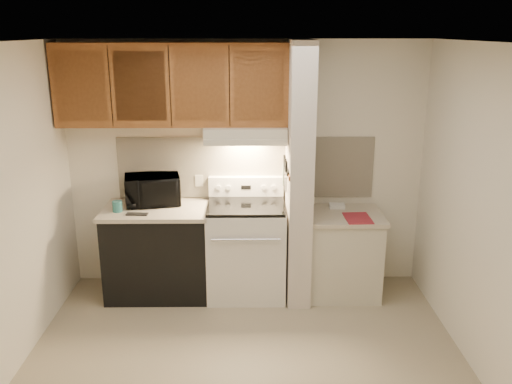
{
  "coord_description": "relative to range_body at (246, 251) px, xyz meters",
  "views": [
    {
      "loc": [
        0.04,
        -3.86,
        2.59
      ],
      "look_at": [
        0.09,
        0.75,
        1.2
      ],
      "focal_mm": 38.0,
      "sensor_mm": 36.0,
      "label": 1
    }
  ],
  "objects": [
    {
      "name": "range_knob_right_outer",
      "position": [
        0.28,
        0.24,
        0.59
      ],
      "size": [
        0.05,
        0.02,
        0.05
      ],
      "primitive_type": "cylinder",
      "rotation": [
        1.57,
        0.0,
        0.0
      ],
      "color": "silver",
      "rests_on": "range_backguard"
    },
    {
      "name": "cab_door_a",
      "position": [
        -1.51,
        0.01,
        1.62
      ],
      "size": [
        0.46,
        0.01,
        0.63
      ],
      "primitive_type": "cube",
      "color": "brown",
      "rests_on": "upper_cabinets"
    },
    {
      "name": "dishwasher_front",
      "position": [
        -0.88,
        0.01,
        -0.03
      ],
      "size": [
        1.0,
        0.63,
        0.87
      ],
      "primitive_type": "cube",
      "color": "black",
      "rests_on": "floor"
    },
    {
      "name": "wall_left",
      "position": [
        -1.8,
        -1.16,
        0.79
      ],
      "size": [
        0.02,
        3.0,
        2.5
      ],
      "primitive_type": "cube",
      "color": "#EFE6CF",
      "rests_on": "floor"
    },
    {
      "name": "knife_handle_c",
      "position": [
        0.38,
        -0.07,
        0.91
      ],
      "size": [
        0.02,
        0.02,
        0.1
      ],
      "primitive_type": "cylinder",
      "color": "black",
      "rests_on": "knife_strip"
    },
    {
      "name": "knife_blade_c",
      "position": [
        0.38,
        -0.04,
        0.74
      ],
      "size": [
        0.01,
        0.04,
        0.2
      ],
      "primitive_type": "cube",
      "color": "silver",
      "rests_on": "knife_strip"
    },
    {
      "name": "pillar_trim",
      "position": [
        0.39,
        -0.01,
        0.84
      ],
      "size": [
        0.01,
        0.7,
        0.04
      ],
      "primitive_type": "cube",
      "color": "brown",
      "rests_on": "partition_pillar"
    },
    {
      "name": "right_countertop",
      "position": [
        0.97,
        -0.01,
        0.37
      ],
      "size": [
        0.74,
        0.64,
        0.04
      ],
      "primitive_type": "cube",
      "color": "#C2B59C",
      "rests_on": "right_cab_base"
    },
    {
      "name": "ceiling",
      "position": [
        0.0,
        -1.16,
        2.04
      ],
      "size": [
        3.6,
        3.6,
        0.0
      ],
      "primitive_type": "plane",
      "rotation": [
        3.14,
        0.0,
        0.0
      ],
      "color": "white",
      "rests_on": "wall_back"
    },
    {
      "name": "range_knob_left_inner",
      "position": [
        -0.18,
        0.24,
        0.59
      ],
      "size": [
        0.05,
        0.02,
        0.05
      ],
      "primitive_type": "cylinder",
      "rotation": [
        1.57,
        0.0,
        0.0
      ],
      "color": "silver",
      "rests_on": "range_backguard"
    },
    {
      "name": "oven_handle",
      "position": [
        0.0,
        -0.35,
        0.26
      ],
      "size": [
        0.65,
        0.02,
        0.02
      ],
      "primitive_type": "cylinder",
      "rotation": [
        0.0,
        1.57,
        0.0
      ],
      "color": "silver",
      "rests_on": "range_body"
    },
    {
      "name": "knife_blade_e",
      "position": [
        0.38,
        0.1,
        0.75
      ],
      "size": [
        0.01,
        0.04,
        0.18
      ],
      "primitive_type": "cube",
      "color": "silver",
      "rests_on": "knife_strip"
    },
    {
      "name": "cab_door_b",
      "position": [
        -0.96,
        0.01,
        1.62
      ],
      "size": [
        0.46,
        0.01,
        0.63
      ],
      "primitive_type": "cube",
      "color": "brown",
      "rests_on": "upper_cabinets"
    },
    {
      "name": "wall_right",
      "position": [
        1.8,
        -1.16,
        0.79
      ],
      "size": [
        0.02,
        3.0,
        2.5
      ],
      "primitive_type": "cube",
      "color": "#EFE6CF",
      "rests_on": "floor"
    },
    {
      "name": "left_countertop",
      "position": [
        -0.88,
        0.01,
        0.43
      ],
      "size": [
        1.04,
        0.67,
        0.04
      ],
      "primitive_type": "cube",
      "color": "#C2B59C",
      "rests_on": "dishwasher_front"
    },
    {
      "name": "oven_window",
      "position": [
        0.0,
        -0.32,
        0.04
      ],
      "size": [
        0.5,
        0.01,
        0.3
      ],
      "primitive_type": "cube",
      "color": "black",
      "rests_on": "range_body"
    },
    {
      "name": "range_knob_left_outer",
      "position": [
        -0.28,
        0.24,
        0.59
      ],
      "size": [
        0.05,
        0.02,
        0.05
      ],
      "primitive_type": "cylinder",
      "rotation": [
        1.57,
        0.0,
        0.0
      ],
      "color": "silver",
      "rests_on": "range_backguard"
    },
    {
      "name": "range_hood",
      "position": [
        0.0,
        0.12,
        1.17
      ],
      "size": [
        0.78,
        0.44,
        0.15
      ],
      "primitive_type": "cube",
      "color": "beige",
      "rests_on": "upper_cabinets"
    },
    {
      "name": "wall_back",
      "position": [
        0.0,
        0.34,
        0.79
      ],
      "size": [
        3.6,
        2.5,
        0.02
      ],
      "primitive_type": "cube",
      "rotation": [
        1.57,
        0.0,
        0.0
      ],
      "color": "#EFE6CF",
      "rests_on": "floor"
    },
    {
      "name": "knife_handle_b",
      "position": [
        0.38,
        -0.15,
        0.91
      ],
      "size": [
        0.02,
        0.02,
        0.1
      ],
      "primitive_type": "cylinder",
      "color": "black",
      "rests_on": "knife_strip"
    },
    {
      "name": "cab_door_c",
      "position": [
        -0.42,
        0.01,
        1.62
      ],
      "size": [
        0.46,
        0.01,
        0.63
      ],
      "primitive_type": "cube",
      "color": "brown",
      "rests_on": "upper_cabinets"
    },
    {
      "name": "range_display",
      "position": [
        0.0,
        0.24,
        0.59
      ],
      "size": [
        0.1,
        0.01,
        0.04
      ],
      "primitive_type": "cube",
      "color": "black",
      "rests_on": "range_backguard"
    },
    {
      "name": "teal_jar",
      "position": [
        -1.23,
        -0.09,
        0.5
      ],
      "size": [
        0.11,
        0.11,
        0.1
      ],
      "primitive_type": "cylinder",
      "rotation": [
        0.0,
        0.0,
        -0.19
      ],
      "color": "#2B706F",
      "rests_on": "left_countertop"
    },
    {
      "name": "knife_handle_d",
      "position": [
        0.38,
        0.04,
        0.91
      ],
      "size": [
        0.02,
        0.02,
        0.1
      ],
      "primitive_type": "cylinder",
      "color": "black",
      "rests_on": "knife_strip"
    },
    {
      "name": "range_knob_right_inner",
      "position": [
        0.18,
        0.24,
        0.59
      ],
      "size": [
        0.05,
        0.02,
        0.05
      ],
      "primitive_type": "cylinder",
      "rotation": [
        1.57,
        0.0,
        0.0
      ],
      "color": "silver",
      "rests_on": "range_backguard"
    },
    {
      "name": "cab_door_d",
      "position": [
        0.13,
        0.01,
        1.62
      ],
      "size": [
        0.46,
        0.01,
        0.63
      ],
      "primitive_type": "cube",
      "color": "brown",
      "rests_on": "upper_cabinets"
    },
    {
      "name": "knife_handle_a",
      "position": [
        0.38,
        -0.2,
        0.91
      ],
      "size": [
        0.02,
        0.02,
        0.1
      ],
      "primitive_type": "cylinder",
      "color": "black",
      "rests_on": "knife_strip"
    },
    {
      "name": "range_body",
      "position": [
        0.0,
        0.0,
        0.0
      ],
      "size": [
        0.76,
        0.65,
        0.92
      ],
      "primitive_type": "cube",
      "color": "silver",
      "rests_on": "floor"
    },
    {
      "name": "upper_cabinets",
      "position": [
        -0.69,
        0.17,
        1.62
      ],
      "size": [
        2.18,
        0.33,
        0.77
      ],
      "primitive_type": "cube",
      "color": "brown",
      "rests_on": "wall_back"
    },
    {
      "name": "red_folder",
      "position": [
        1.07,
        -0.16,
        0.4
      ],
      "size": [
        0.25,
        0.34,
        0.01
      ],
      "primitive_type": "cube",
      "rotation": [
        0.0,
        0.0,
        0.04
      ],
      "color": "maroon",
      "rests_on": "right_countertop"
    },
    {
      "name": "cab_gap_c",
      "position": [
        -0.14,
        0.01,
        1.62
      ],
      "size": [
        0.01,
        0.01,
        0.73
      ],
      "primitive_type": "cube",
      "color": "black",
      "rests_on": "upper_cabinets"
    },
    {
      "name": "knife_blade_d",
      "position": [
        0.38,
        0.03,
        0.76
      ],
      "size": [
        0.01,
        0.04,
        0.16
      ],
      "primitive_type": "cube",
      "color": "silver",
      "rests_on": "knife_strip"
    },
    {
      "name": "knife_blade_a",
      "position": [
        0.38,
        -0.22,
        0.76
      ],
      "size": [
        0.01,
        0.03,
        0.16
      ],
      "primitive_type": "cube",
      "color": "silver",
      "rests_on": "knife_strip"
    },
    {
      "name": "cab_gap_b",
      "position": [
        -0.69,
        0.01,
        1.62
      ],
      "size": [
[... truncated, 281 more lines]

